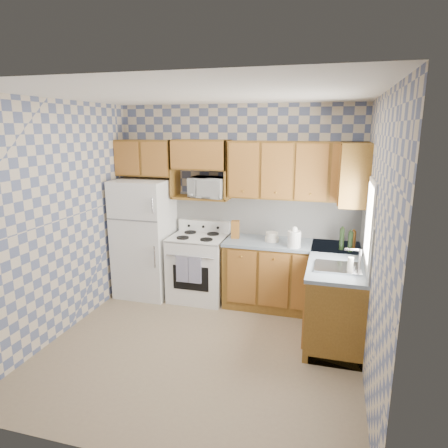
% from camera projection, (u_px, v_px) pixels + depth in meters
% --- Properties ---
extents(floor, '(3.40, 3.40, 0.00)m').
position_uv_depth(floor, '(202.00, 348.00, 4.44)').
color(floor, '#806B54').
rests_on(floor, ground).
extents(back_wall, '(3.40, 0.02, 2.70)m').
position_uv_depth(back_wall, '(237.00, 203.00, 5.62)').
color(back_wall, slate).
rests_on(back_wall, ground).
extents(right_wall, '(0.02, 3.20, 2.70)m').
position_uv_depth(right_wall, '(374.00, 243.00, 3.68)').
color(right_wall, slate).
rests_on(right_wall, ground).
extents(backsplash_back, '(2.60, 0.02, 0.56)m').
position_uv_depth(backsplash_back, '(264.00, 215.00, 5.55)').
color(backsplash_back, white).
rests_on(backsplash_back, back_wall).
extents(backsplash_right, '(0.02, 1.60, 0.56)m').
position_uv_depth(backsplash_right, '(366.00, 237.00, 4.47)').
color(backsplash_right, white).
rests_on(backsplash_right, right_wall).
extents(refrigerator, '(0.75, 0.70, 1.68)m').
position_uv_depth(refrigerator, '(145.00, 238.00, 5.75)').
color(refrigerator, white).
rests_on(refrigerator, floor).
extents(stove_body, '(0.76, 0.65, 0.90)m').
position_uv_depth(stove_body, '(199.00, 268.00, 5.65)').
color(stove_body, white).
rests_on(stove_body, floor).
extents(cooktop, '(0.76, 0.65, 0.02)m').
position_uv_depth(cooktop, '(198.00, 237.00, 5.55)').
color(cooktop, silver).
rests_on(cooktop, stove_body).
extents(backguard, '(0.76, 0.08, 0.17)m').
position_uv_depth(backguard, '(204.00, 226.00, 5.78)').
color(backguard, white).
rests_on(backguard, cooktop).
extents(dish_towel_left, '(0.17, 0.02, 0.36)m').
position_uv_depth(dish_towel_left, '(182.00, 269.00, 5.34)').
color(dish_towel_left, navy).
rests_on(dish_towel_left, stove_body).
extents(dish_towel_right, '(0.17, 0.02, 0.36)m').
position_uv_depth(dish_towel_right, '(195.00, 270.00, 5.29)').
color(dish_towel_right, navy).
rests_on(dish_towel_right, stove_body).
extents(base_cabinets_back, '(1.75, 0.60, 0.88)m').
position_uv_depth(base_cabinets_back, '(291.00, 277.00, 5.34)').
color(base_cabinets_back, brown).
rests_on(base_cabinets_back, floor).
extents(base_cabinets_right, '(0.60, 1.60, 0.88)m').
position_uv_depth(base_cabinets_right, '(335.00, 297.00, 4.72)').
color(base_cabinets_right, brown).
rests_on(base_cabinets_right, floor).
extents(countertop_back, '(1.77, 0.63, 0.04)m').
position_uv_depth(countertop_back, '(292.00, 244.00, 5.23)').
color(countertop_back, slate).
rests_on(countertop_back, base_cabinets_back).
extents(countertop_right, '(0.63, 1.60, 0.04)m').
position_uv_depth(countertop_right, '(337.00, 260.00, 4.62)').
color(countertop_right, slate).
rests_on(countertop_right, base_cabinets_right).
extents(upper_cabinets_back, '(1.75, 0.33, 0.74)m').
position_uv_depth(upper_cabinets_back, '(296.00, 171.00, 5.14)').
color(upper_cabinets_back, brown).
rests_on(upper_cabinets_back, back_wall).
extents(upper_cabinets_fridge, '(0.82, 0.33, 0.50)m').
position_uv_depth(upper_cabinets_fridge, '(146.00, 158.00, 5.66)').
color(upper_cabinets_fridge, brown).
rests_on(upper_cabinets_fridge, back_wall).
extents(upper_cabinets_right, '(0.33, 0.70, 0.74)m').
position_uv_depth(upper_cabinets_right, '(354.00, 174.00, 4.78)').
color(upper_cabinets_right, brown).
rests_on(upper_cabinets_right, right_wall).
extents(microwave_shelf, '(0.80, 0.33, 0.03)m').
position_uv_depth(microwave_shelf, '(201.00, 198.00, 5.57)').
color(microwave_shelf, brown).
rests_on(microwave_shelf, back_wall).
extents(microwave, '(0.54, 0.40, 0.28)m').
position_uv_depth(microwave, '(208.00, 187.00, 5.49)').
color(microwave, white).
rests_on(microwave, microwave_shelf).
extents(sink, '(0.48, 0.40, 0.03)m').
position_uv_depth(sink, '(337.00, 268.00, 4.28)').
color(sink, '#B7B7BC').
rests_on(sink, countertop_right).
extents(window, '(0.02, 0.66, 0.86)m').
position_uv_depth(window, '(370.00, 222.00, 4.09)').
color(window, silver).
rests_on(window, right_wall).
extents(bottle_0, '(0.06, 0.06, 0.27)m').
position_uv_depth(bottle_0, '(342.00, 239.00, 4.90)').
color(bottle_0, black).
rests_on(bottle_0, countertop_back).
extents(bottle_1, '(0.06, 0.06, 0.25)m').
position_uv_depth(bottle_1, '(350.00, 242.00, 4.82)').
color(bottle_1, black).
rests_on(bottle_1, countertop_back).
extents(bottle_2, '(0.06, 0.06, 0.23)m').
position_uv_depth(bottle_2, '(353.00, 240.00, 4.91)').
color(bottle_2, '#5C3612').
rests_on(bottle_2, countertop_back).
extents(knife_block, '(0.12, 0.12, 0.24)m').
position_uv_depth(knife_block, '(235.00, 229.00, 5.43)').
color(knife_block, brown).
rests_on(knife_block, countertop_back).
extents(electric_kettle, '(0.17, 0.17, 0.21)m').
position_uv_depth(electric_kettle, '(294.00, 239.00, 5.01)').
color(electric_kettle, white).
rests_on(electric_kettle, countertop_back).
extents(food_containers, '(0.18, 0.18, 0.12)m').
position_uv_depth(food_containers, '(272.00, 237.00, 5.28)').
color(food_containers, silver).
rests_on(food_containers, countertop_back).
extents(soap_bottle, '(0.06, 0.06, 0.17)m').
position_uv_depth(soap_bottle, '(350.00, 265.00, 4.12)').
color(soap_bottle, silver).
rests_on(soap_bottle, countertop_right).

